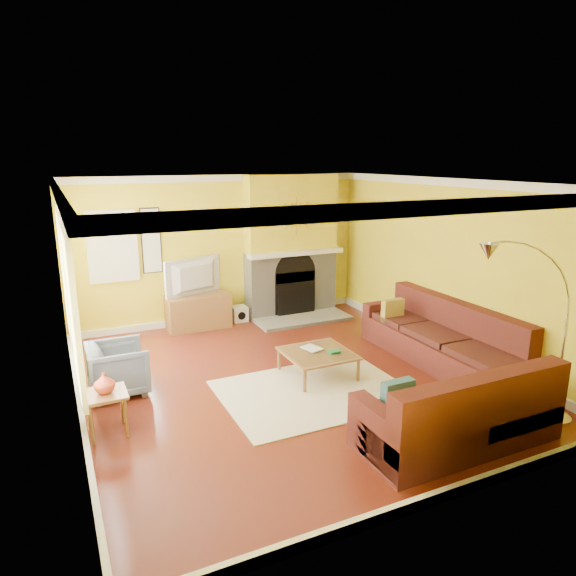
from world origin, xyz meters
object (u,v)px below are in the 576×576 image
media_console (198,311)px  side_table (107,413)px  coffee_table (318,364)px  sectional_sofa (404,354)px  arc_lamp (528,340)px  armchair (118,369)px

media_console → side_table: media_console is taller
coffee_table → media_console: 2.93m
sectional_sofa → arc_lamp: bearing=-74.6°
sectional_sofa → coffee_table: (-0.89, 0.76, -0.27)m
side_table → armchair: bearing=76.0°
coffee_table → armchair: 2.69m
side_table → arc_lamp: size_ratio=0.23×
coffee_table → arc_lamp: arc_lamp is taller
coffee_table → side_table: (-2.86, -0.38, 0.07)m
media_console → armchair: (-1.66, -2.14, 0.03)m
side_table → arc_lamp: (4.18, -1.92, 0.85)m
media_console → side_table: (-1.91, -3.16, -0.06)m
armchair → side_table: bearing=166.0°
side_table → arc_lamp: 4.68m
sectional_sofa → coffee_table: bearing=139.6°
media_console → side_table: size_ratio=2.26×
sectional_sofa → arc_lamp: (0.42, -1.54, 0.65)m
media_console → side_table: bearing=-121.2°
sectional_sofa → media_console: (-1.84, 3.53, -0.14)m
side_table → arc_lamp: arc_lamp is taller
coffee_table → arc_lamp: 2.81m
sectional_sofa → side_table: 3.78m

